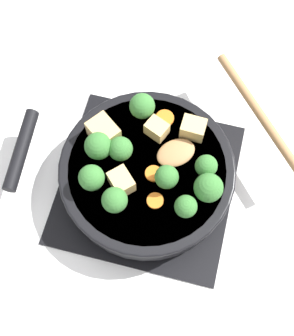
# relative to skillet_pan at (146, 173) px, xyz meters

# --- Properties ---
(ground_plane) EXTENTS (2.40, 2.40, 0.00)m
(ground_plane) POSITION_rel_skillet_pan_xyz_m (0.00, 0.00, -0.06)
(ground_plane) COLOR white
(front_burner_grate) EXTENTS (0.31, 0.31, 0.03)m
(front_burner_grate) POSITION_rel_skillet_pan_xyz_m (0.00, 0.00, -0.04)
(front_burner_grate) COLOR black
(front_burner_grate) RESTS_ON ground_plane
(skillet_pan) EXTENTS (0.39, 0.30, 0.05)m
(skillet_pan) POSITION_rel_skillet_pan_xyz_m (0.00, 0.00, 0.00)
(skillet_pan) COLOR black
(skillet_pan) RESTS_ON front_burner_grate
(wooden_spoon) EXTENTS (0.26, 0.25, 0.02)m
(wooden_spoon) POSITION_rel_skillet_pan_xyz_m (0.12, 0.10, 0.03)
(wooden_spoon) COLOR #A87A4C
(wooden_spoon) RESTS_ON skillet_pan
(tofu_cube_center_large) EXTENTS (0.06, 0.06, 0.04)m
(tofu_cube_center_large) POSITION_rel_skillet_pan_xyz_m (-0.08, 0.04, 0.04)
(tofu_cube_center_large) COLOR #DBB770
(tofu_cube_center_large) RESTS_ON skillet_pan
(tofu_cube_near_handle) EXTENTS (0.04, 0.04, 0.03)m
(tofu_cube_near_handle) POSITION_rel_skillet_pan_xyz_m (-0.00, 0.07, 0.04)
(tofu_cube_near_handle) COLOR #DBB770
(tofu_cube_near_handle) RESTS_ON skillet_pan
(tofu_cube_east_chunk) EXTENTS (0.05, 0.05, 0.03)m
(tofu_cube_east_chunk) POSITION_rel_skillet_pan_xyz_m (-0.03, -0.04, 0.04)
(tofu_cube_east_chunk) COLOR #DBB770
(tofu_cube_east_chunk) RESTS_ON skillet_pan
(tofu_cube_west_chunk) EXTENTS (0.04, 0.03, 0.03)m
(tofu_cube_west_chunk) POSITION_rel_skillet_pan_xyz_m (0.06, 0.08, 0.04)
(tofu_cube_west_chunk) COLOR #DBB770
(tofu_cube_west_chunk) RESTS_ON skillet_pan
(broccoli_floret_near_spoon) EXTENTS (0.04, 0.04, 0.05)m
(broccoli_floret_near_spoon) POSITION_rel_skillet_pan_xyz_m (0.04, -0.02, 0.05)
(broccoli_floret_near_spoon) COLOR #709956
(broccoli_floret_near_spoon) RESTS_ON skillet_pan
(broccoli_floret_center_top) EXTENTS (0.04, 0.04, 0.05)m
(broccoli_floret_center_top) POSITION_rel_skillet_pan_xyz_m (-0.08, -0.05, 0.05)
(broccoli_floret_center_top) COLOR #709956
(broccoli_floret_center_top) RESTS_ON skillet_pan
(broccoli_floret_east_rim) EXTENTS (0.04, 0.04, 0.05)m
(broccoli_floret_east_rim) POSITION_rel_skillet_pan_xyz_m (-0.03, -0.08, 0.05)
(broccoli_floret_east_rim) COLOR #709956
(broccoli_floret_east_rim) RESTS_ON skillet_pan
(broccoli_floret_west_rim) EXTENTS (0.04, 0.04, 0.05)m
(broccoli_floret_west_rim) POSITION_rel_skillet_pan_xyz_m (-0.03, 0.10, 0.05)
(broccoli_floret_west_rim) COLOR #709956
(broccoli_floret_west_rim) RESTS_ON skillet_pan
(broccoli_floret_north_edge) EXTENTS (0.04, 0.04, 0.04)m
(broccoli_floret_north_edge) POSITION_rel_skillet_pan_xyz_m (0.10, 0.02, 0.05)
(broccoli_floret_north_edge) COLOR #709956
(broccoli_floret_north_edge) RESTS_ON skillet_pan
(broccoli_floret_south_cluster) EXTENTS (0.05, 0.05, 0.05)m
(broccoli_floret_south_cluster) POSITION_rel_skillet_pan_xyz_m (0.11, -0.02, 0.05)
(broccoli_floret_south_cluster) COLOR #709956
(broccoli_floret_south_cluster) RESTS_ON skillet_pan
(broccoli_floret_mid_floret) EXTENTS (0.04, 0.04, 0.04)m
(broccoli_floret_mid_floret) POSITION_rel_skillet_pan_xyz_m (0.08, -0.06, 0.05)
(broccoli_floret_mid_floret) COLOR #709956
(broccoli_floret_mid_floret) RESTS_ON skillet_pan
(broccoli_floret_small_inner) EXTENTS (0.05, 0.05, 0.05)m
(broccoli_floret_small_inner) POSITION_rel_skillet_pan_xyz_m (-0.08, 0.01, 0.05)
(broccoli_floret_small_inner) COLOR #709956
(broccoli_floret_small_inner) RESTS_ON skillet_pan
(broccoli_floret_tall_stem) EXTENTS (0.04, 0.04, 0.05)m
(broccoli_floret_tall_stem) POSITION_rel_skillet_pan_xyz_m (-0.05, 0.01, 0.05)
(broccoli_floret_tall_stem) COLOR #709956
(broccoli_floret_tall_stem) RESTS_ON skillet_pan
(carrot_slice_orange_thin) EXTENTS (0.03, 0.03, 0.01)m
(carrot_slice_orange_thin) POSITION_rel_skillet_pan_xyz_m (0.02, -0.01, 0.03)
(carrot_slice_orange_thin) COLOR orange
(carrot_slice_orange_thin) RESTS_ON skillet_pan
(carrot_slice_near_center) EXTENTS (0.03, 0.03, 0.01)m
(carrot_slice_near_center) POSITION_rel_skillet_pan_xyz_m (0.01, 0.10, 0.03)
(carrot_slice_near_center) COLOR orange
(carrot_slice_near_center) RESTS_ON skillet_pan
(carrot_slice_edge_slice) EXTENTS (0.03, 0.03, 0.01)m
(carrot_slice_edge_slice) POSITION_rel_skillet_pan_xyz_m (0.03, -0.05, 0.03)
(carrot_slice_edge_slice) COLOR orange
(carrot_slice_edge_slice) RESTS_ON skillet_pan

